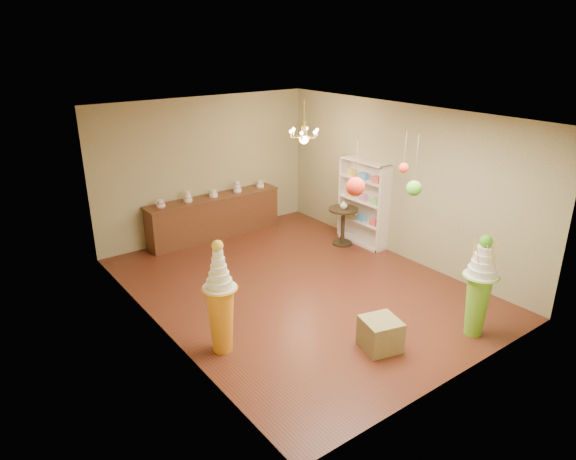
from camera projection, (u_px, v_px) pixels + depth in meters
floor at (298, 286)px, 9.09m from camera, size 6.50×6.50×0.00m
ceiling at (299, 115)px, 8.01m from camera, size 6.50×6.50×0.00m
wall_back at (206, 168)px, 10.99m from camera, size 5.00×0.04×3.00m
wall_front at (465, 275)px, 6.12m from camera, size 5.00×0.04×3.00m
wall_left at (157, 240)px, 7.16m from camera, size 0.04×6.50×3.00m
wall_right at (400, 182)px, 9.94m from camera, size 0.04×6.50×3.00m
pedestal_green at (478, 293)px, 7.43m from camera, size 0.52×0.52×1.58m
pedestal_orange at (221, 310)px, 7.05m from camera, size 0.54×0.54×1.68m
burlap_riser at (380, 334)px, 7.24m from camera, size 0.61×0.61×0.45m
sideboard at (215, 216)px, 11.15m from camera, size 3.04×0.54×1.16m
shelving_unit at (364, 203)px, 10.67m from camera, size 0.33×1.20×1.80m
round_table at (343, 221)px, 10.74m from camera, size 0.81×0.81×0.80m
vase at (344, 205)px, 10.61m from camera, size 0.18×0.18×0.16m
pom_red_left at (356, 187)px, 6.71m from camera, size 0.25×0.25×0.80m
pom_green_mid at (414, 188)px, 7.15m from camera, size 0.22×0.22×0.93m
pom_red_right at (404, 167)px, 7.24m from camera, size 0.14×0.14×0.65m
chandelier at (304, 137)px, 10.03m from camera, size 0.79×0.79×0.85m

